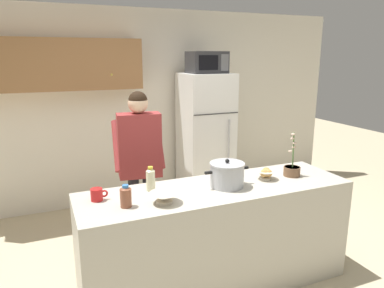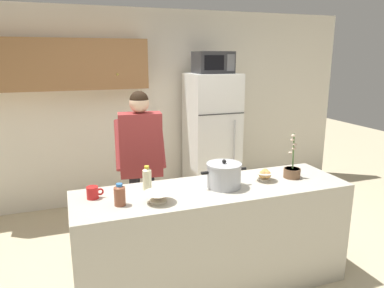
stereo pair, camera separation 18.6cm
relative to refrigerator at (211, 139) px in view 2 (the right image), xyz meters
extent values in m
plane|color=#C6B793|center=(-0.75, -1.85, -0.88)|extent=(14.00, 14.00, 0.00)
cube|color=silver|center=(-0.75, 0.45, 0.42)|extent=(6.00, 0.12, 2.60)
cube|color=olive|center=(-1.95, 0.22, 1.01)|extent=(2.21, 0.34, 0.60)
sphere|color=gold|center=(-1.23, 0.05, 0.89)|extent=(0.03, 0.03, 0.03)
cube|color=#BCB7A8|center=(-0.75, -1.85, -0.42)|extent=(2.32, 0.68, 0.92)
cube|color=white|center=(0.00, 0.00, 0.00)|extent=(0.64, 0.64, 1.77)
cube|color=#333333|center=(0.00, -0.32, 0.39)|extent=(0.63, 0.01, 0.01)
cylinder|color=#B2B2B7|center=(0.18, -0.35, -0.09)|extent=(0.02, 0.02, 0.80)
cube|color=#2D2D30|center=(0.00, -0.02, 1.02)|extent=(0.48, 0.36, 0.28)
cube|color=black|center=(-0.06, -0.20, 1.02)|extent=(0.26, 0.01, 0.18)
cube|color=#59595B|center=(0.17, -0.20, 1.02)|extent=(0.11, 0.01, 0.21)
cylinder|color=black|center=(-1.11, -1.00, -0.48)|extent=(0.11, 0.11, 0.81)
cylinder|color=black|center=(-1.26, -0.98, -0.48)|extent=(0.11, 0.11, 0.81)
cube|color=#993333|center=(-1.19, -0.99, 0.24)|extent=(0.44, 0.25, 0.64)
sphere|color=beige|center=(-1.19, -0.99, 0.66)|extent=(0.20, 0.20, 0.20)
sphere|color=black|center=(-1.19, -0.99, 0.69)|extent=(0.19, 0.19, 0.19)
cylinder|color=#993333|center=(-0.96, -0.90, 0.22)|extent=(0.13, 0.38, 0.49)
cylinder|color=#993333|center=(-1.38, -0.85, 0.22)|extent=(0.13, 0.38, 0.49)
cylinder|color=#ADAFB5|center=(-0.67, -1.85, 0.13)|extent=(0.29, 0.29, 0.19)
cylinder|color=#ADAFB5|center=(-0.67, -1.85, 0.23)|extent=(0.29, 0.29, 0.02)
sphere|color=black|center=(-0.67, -1.85, 0.26)|extent=(0.04, 0.04, 0.04)
cube|color=black|center=(-0.84, -1.85, 0.18)|extent=(0.06, 0.02, 0.02)
cube|color=black|center=(-0.49, -1.85, 0.18)|extent=(0.06, 0.02, 0.02)
cylinder|color=red|center=(-1.72, -1.74, 0.08)|extent=(0.09, 0.09, 0.10)
torus|color=red|center=(-1.67, -1.74, 0.08)|extent=(0.06, 0.01, 0.06)
cylinder|color=beige|center=(-0.26, -1.83, 0.05)|extent=(0.10, 0.10, 0.02)
cone|color=beige|center=(-0.26, -1.83, 0.09)|extent=(0.18, 0.18, 0.06)
sphere|color=tan|center=(-0.29, -1.85, 0.10)|extent=(0.07, 0.07, 0.07)
sphere|color=tan|center=(-0.24, -1.81, 0.10)|extent=(0.07, 0.07, 0.07)
sphere|color=tan|center=(-0.25, -1.86, 0.10)|extent=(0.07, 0.07, 0.07)
cylinder|color=beige|center=(-1.27, -1.99, 0.05)|extent=(0.12, 0.12, 0.02)
cone|color=beige|center=(-1.27, -1.99, 0.09)|extent=(0.23, 0.23, 0.06)
cylinder|color=beige|center=(-1.28, -1.70, 0.12)|extent=(0.07, 0.07, 0.17)
cone|color=beige|center=(-1.28, -1.70, 0.22)|extent=(0.07, 0.07, 0.03)
cylinder|color=gold|center=(-1.28, -1.70, 0.23)|extent=(0.04, 0.04, 0.02)
cylinder|color=brown|center=(-1.55, -1.95, 0.11)|extent=(0.08, 0.08, 0.14)
cone|color=brown|center=(-1.55, -1.95, 0.18)|extent=(0.08, 0.08, 0.02)
cylinder|color=#3372BF|center=(-1.55, -1.95, 0.19)|extent=(0.05, 0.05, 0.02)
cylinder|color=brown|center=(0.01, -1.84, 0.08)|extent=(0.15, 0.15, 0.09)
cylinder|color=#38281E|center=(0.01, -1.84, 0.12)|extent=(0.14, 0.14, 0.01)
cylinder|color=#4C7238|center=(0.01, -1.84, 0.28)|extent=(0.01, 0.02, 0.32)
ellipsoid|color=beige|center=(0.00, -1.82, 0.27)|extent=(0.04, 0.03, 0.02)
ellipsoid|color=beige|center=(0.02, -1.84, 0.31)|extent=(0.04, 0.03, 0.02)
ellipsoid|color=beige|center=(0.02, -1.85, 0.35)|extent=(0.04, 0.03, 0.02)
ellipsoid|color=beige|center=(0.01, -1.83, 0.39)|extent=(0.04, 0.03, 0.02)
ellipsoid|color=beige|center=(0.00, -1.84, 0.43)|extent=(0.04, 0.03, 0.02)
camera|label=1|loc=(-2.05, -4.39, 1.11)|focal=33.73mm
camera|label=2|loc=(-1.88, -4.45, 1.11)|focal=33.73mm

